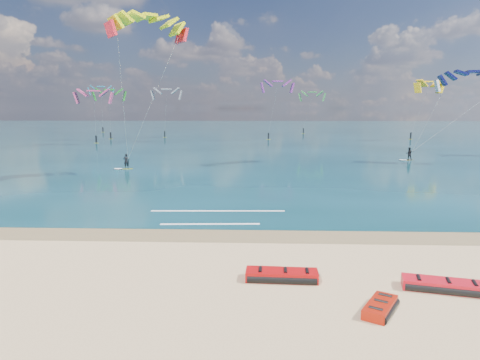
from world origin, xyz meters
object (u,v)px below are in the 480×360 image
(packed_kite_left, at_px, (282,280))
(kitesurfer_far, at_px, (443,110))
(packed_kite_mid, at_px, (443,290))
(packed_kite_right, at_px, (380,312))
(kitesurfer_main, at_px, (136,92))

(packed_kite_left, bearing_deg, kitesurfer_far, 62.82)
(packed_kite_mid, height_order, packed_kite_right, packed_kite_mid)
(kitesurfer_main, bearing_deg, kitesurfer_far, 7.16)
(kitesurfer_main, height_order, kitesurfer_far, kitesurfer_main)
(packed_kite_left, bearing_deg, packed_kite_right, -36.79)
(packed_kite_mid, distance_m, packed_kite_right, 3.23)
(packed_kite_left, relative_size, packed_kite_right, 1.53)
(packed_kite_left, distance_m, packed_kite_right, 3.85)
(packed_kite_mid, distance_m, kitesurfer_main, 33.15)
(kitesurfer_far, bearing_deg, packed_kite_right, -139.28)
(packed_kite_left, xyz_separation_m, kitesurfer_main, (-12.48, 25.85, 7.92))
(kitesurfer_main, bearing_deg, packed_kite_left, -74.41)
(packed_kite_left, distance_m, kitesurfer_far, 42.28)
(kitesurfer_main, bearing_deg, packed_kite_right, -71.55)
(packed_kite_right, bearing_deg, packed_kite_mid, -26.77)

